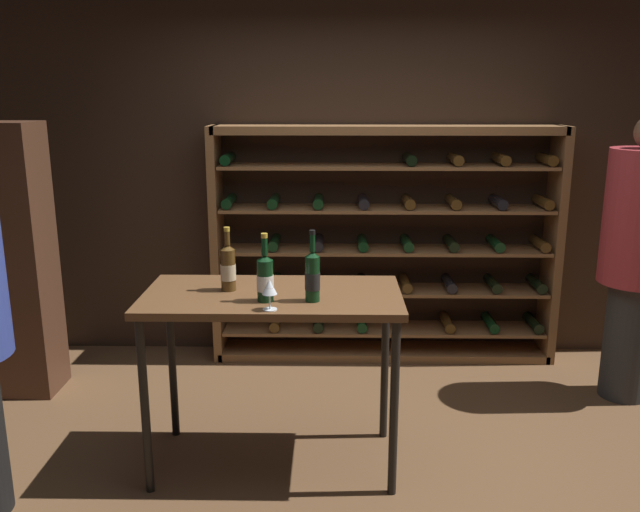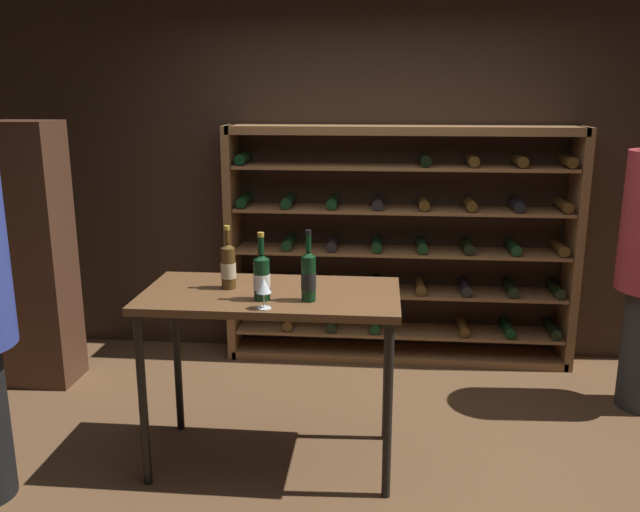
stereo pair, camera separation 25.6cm
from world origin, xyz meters
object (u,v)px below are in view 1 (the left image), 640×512
(display_cabinet, at_px, (15,262))
(wine_glass_stemmed_right, at_px, (270,288))
(wine_bottle_red_label, at_px, (228,267))
(tasting_table, at_px, (273,312))
(wine_bottle_black_capsule, at_px, (265,278))
(wine_rack, at_px, (387,247))
(wine_bottle_amber_reserve, at_px, (312,276))
(person_bystander_red_print, at_px, (639,248))

(display_cabinet, xyz_separation_m, wine_glass_stemmed_right, (1.77, -1.16, 0.18))
(wine_bottle_red_label, bearing_deg, tasting_table, -10.75)
(display_cabinet, relative_size, wine_bottle_black_capsule, 5.24)
(wine_rack, relative_size, wine_bottle_amber_reserve, 7.09)
(display_cabinet, distance_m, wine_bottle_red_label, 1.76)
(wine_rack, bearing_deg, wine_bottle_amber_reserve, -107.17)
(wine_bottle_black_capsule, relative_size, wine_bottle_amber_reserve, 0.96)
(person_bystander_red_print, xyz_separation_m, wine_bottle_red_label, (-2.48, -0.81, 0.08))
(person_bystander_red_print, xyz_separation_m, wine_bottle_amber_reserve, (-2.04, -0.98, 0.09))
(wine_bottle_red_label, xyz_separation_m, wine_glass_stemmed_right, (0.24, -0.32, -0.02))
(tasting_table, relative_size, wine_bottle_amber_reserve, 3.71)
(wine_rack, xyz_separation_m, person_bystander_red_print, (1.53, -0.65, 0.15))
(wine_bottle_red_label, bearing_deg, person_bystander_red_print, 18.01)
(tasting_table, distance_m, wine_bottle_amber_reserve, 0.34)
(wine_glass_stemmed_right, bearing_deg, wine_bottle_black_capsule, 103.98)
(person_bystander_red_print, bearing_deg, display_cabinet, 56.03)
(wine_bottle_amber_reserve, bearing_deg, wine_rack, 72.83)
(wine_bottle_black_capsule, height_order, wine_bottle_amber_reserve, wine_bottle_amber_reserve)
(wine_bottle_red_label, bearing_deg, display_cabinet, 151.09)
(display_cabinet, relative_size, wine_bottle_amber_reserve, 5.01)
(tasting_table, height_order, display_cabinet, display_cabinet)
(display_cabinet, bearing_deg, wine_glass_stemmed_right, -33.21)
(wine_rack, xyz_separation_m, tasting_table, (-0.72, -1.50, 0.01))
(wine_bottle_red_label, distance_m, wine_bottle_black_capsule, 0.28)
(wine_bottle_amber_reserve, bearing_deg, display_cabinet, 152.64)
(wine_bottle_amber_reserve, distance_m, wine_glass_stemmed_right, 0.24)
(tasting_table, bearing_deg, person_bystander_red_print, 20.70)
(wine_bottle_red_label, height_order, wine_bottle_black_capsule, wine_bottle_black_capsule)
(wine_bottle_amber_reserve, bearing_deg, tasting_table, 148.08)
(wine_bottle_red_label, relative_size, wine_bottle_black_capsule, 0.98)
(wine_bottle_red_label, height_order, wine_bottle_amber_reserve, wine_bottle_amber_reserve)
(wine_rack, relative_size, wine_glass_stemmed_right, 16.83)
(display_cabinet, xyz_separation_m, wine_bottle_black_capsule, (1.74, -1.02, 0.19))
(tasting_table, xyz_separation_m, wine_bottle_red_label, (-0.23, 0.04, 0.22))
(display_cabinet, distance_m, wine_bottle_black_capsule, 2.03)
(person_bystander_red_print, relative_size, wine_glass_stemmed_right, 12.23)
(wine_bottle_amber_reserve, xyz_separation_m, wine_glass_stemmed_right, (-0.20, -0.14, -0.02))
(wine_bottle_amber_reserve, bearing_deg, person_bystander_red_print, 25.71)
(wine_rack, distance_m, wine_glass_stemmed_right, 1.92)
(wine_rack, xyz_separation_m, wine_bottle_amber_reserve, (-0.50, -1.63, 0.24))
(tasting_table, bearing_deg, display_cabinet, 153.22)
(display_cabinet, bearing_deg, tasting_table, -26.78)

